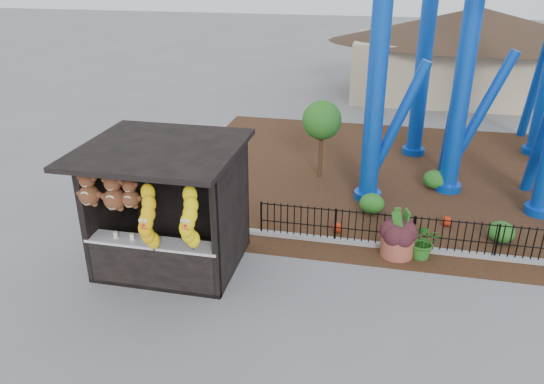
% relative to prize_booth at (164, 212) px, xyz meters
% --- Properties ---
extents(ground, '(120.00, 120.00, 0.00)m').
position_rel_prize_booth_xyz_m(ground, '(3.02, -0.89, -1.53)').
color(ground, slate).
rests_on(ground, ground).
extents(mulch_bed, '(18.00, 12.00, 0.02)m').
position_rel_prize_booth_xyz_m(mulch_bed, '(7.02, 7.11, -1.52)').
color(mulch_bed, '#331E11').
rests_on(mulch_bed, ground).
extents(curb, '(18.00, 0.18, 0.12)m').
position_rel_prize_booth_xyz_m(curb, '(7.02, 2.11, -1.47)').
color(curb, gray).
rests_on(curb, ground).
extents(prize_booth, '(3.50, 3.40, 3.12)m').
position_rel_prize_booth_xyz_m(prize_booth, '(0.00, 0.00, 0.00)').
color(prize_booth, black).
rests_on(prize_booth, ground).
extents(picket_fence, '(12.20, 0.06, 1.00)m').
position_rel_prize_booth_xyz_m(picket_fence, '(7.92, 2.11, -1.03)').
color(picket_fence, black).
rests_on(picket_fence, ground).
extents(terracotta_planter, '(1.02, 1.02, 0.55)m').
position_rel_prize_booth_xyz_m(terracotta_planter, '(5.43, 1.81, -1.26)').
color(terracotta_planter, '#9A4A38').
rests_on(terracotta_planter, ground).
extents(planter_foliage, '(0.70, 0.70, 0.64)m').
position_rel_prize_booth_xyz_m(planter_foliage, '(5.43, 1.81, -0.67)').
color(planter_foliage, '#33141A').
rests_on(planter_foliage, terracotta_planter).
extents(potted_plant, '(1.02, 0.93, 0.96)m').
position_rel_prize_booth_xyz_m(potted_plant, '(6.05, 1.81, -1.05)').
color(potted_plant, '#2B5519').
rests_on(potted_plant, ground).
extents(landscaping, '(8.97, 4.21, 0.60)m').
position_rel_prize_booth_xyz_m(landscaping, '(7.44, 4.55, -1.25)').
color(landscaping, '#225D1B').
rests_on(landscaping, mulch_bed).
extents(pavilion, '(15.00, 15.00, 4.80)m').
position_rel_prize_booth_xyz_m(pavilion, '(9.02, 19.11, 1.53)').
color(pavilion, '#BFAD8C').
rests_on(pavilion, ground).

